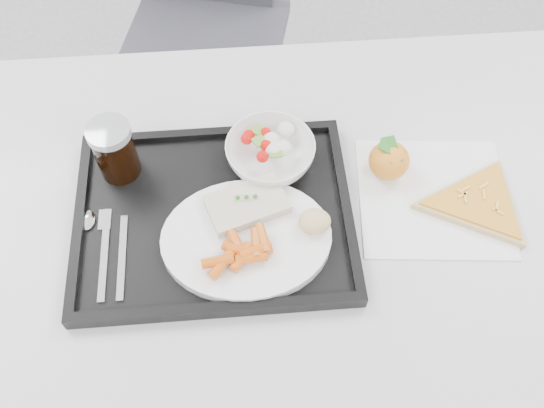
{
  "coord_description": "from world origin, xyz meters",
  "views": [
    {
      "loc": [
        -0.05,
        -0.23,
        1.61
      ],
      "look_at": [
        -0.01,
        0.31,
        0.77
      ],
      "focal_mm": 40.0,
      "sensor_mm": 36.0,
      "label": 1
    }
  ],
  "objects_px": {
    "tray": "(214,216)",
    "cola_glass": "(114,149)",
    "table": "(277,233)",
    "salad_bowl": "(270,153)",
    "pizza_slice": "(478,203)",
    "chair": "(199,3)",
    "dinner_plate": "(246,239)",
    "tangerine": "(389,160)"
  },
  "relations": [
    {
      "from": "pizza_slice",
      "to": "tangerine",
      "type": "bearing_deg",
      "value": 149.59
    },
    {
      "from": "tray",
      "to": "tangerine",
      "type": "relative_size",
      "value": 5.27
    },
    {
      "from": "tangerine",
      "to": "table",
      "type": "bearing_deg",
      "value": -160.67
    },
    {
      "from": "chair",
      "to": "tangerine",
      "type": "xyz_separation_m",
      "value": [
        0.34,
        -0.74,
        0.25
      ]
    },
    {
      "from": "dinner_plate",
      "to": "pizza_slice",
      "type": "height_order",
      "value": "dinner_plate"
    },
    {
      "from": "table",
      "to": "tray",
      "type": "distance_m",
      "value": 0.13
    },
    {
      "from": "tangerine",
      "to": "pizza_slice",
      "type": "distance_m",
      "value": 0.16
    },
    {
      "from": "salad_bowl",
      "to": "pizza_slice",
      "type": "xyz_separation_m",
      "value": [
        0.34,
        -0.11,
        -0.03
      ]
    },
    {
      "from": "tangerine",
      "to": "cola_glass",
      "type": "bearing_deg",
      "value": 175.98
    },
    {
      "from": "table",
      "to": "salad_bowl",
      "type": "distance_m",
      "value": 0.14
    },
    {
      "from": "dinner_plate",
      "to": "tray",
      "type": "bearing_deg",
      "value": 132.55
    },
    {
      "from": "table",
      "to": "tray",
      "type": "height_order",
      "value": "tray"
    },
    {
      "from": "salad_bowl",
      "to": "tangerine",
      "type": "xyz_separation_m",
      "value": [
        0.2,
        -0.03,
        -0.0
      ]
    },
    {
      "from": "chair",
      "to": "salad_bowl",
      "type": "bearing_deg",
      "value": -79.19
    },
    {
      "from": "cola_glass",
      "to": "tangerine",
      "type": "relative_size",
      "value": 1.26
    },
    {
      "from": "dinner_plate",
      "to": "salad_bowl",
      "type": "relative_size",
      "value": 1.78
    },
    {
      "from": "table",
      "to": "tangerine",
      "type": "bearing_deg",
      "value": 19.33
    },
    {
      "from": "salad_bowl",
      "to": "cola_glass",
      "type": "xyz_separation_m",
      "value": [
        -0.26,
        0.0,
        0.03
      ]
    },
    {
      "from": "tray",
      "to": "cola_glass",
      "type": "xyz_separation_m",
      "value": [
        -0.16,
        0.1,
        0.06
      ]
    },
    {
      "from": "table",
      "to": "dinner_plate",
      "type": "distance_m",
      "value": 0.12
    },
    {
      "from": "tray",
      "to": "tangerine",
      "type": "bearing_deg",
      "value": 13.42
    },
    {
      "from": "chair",
      "to": "tangerine",
      "type": "relative_size",
      "value": 10.88
    },
    {
      "from": "cola_glass",
      "to": "tray",
      "type": "bearing_deg",
      "value": -33.67
    },
    {
      "from": "tray",
      "to": "dinner_plate",
      "type": "height_order",
      "value": "dinner_plate"
    },
    {
      "from": "chair",
      "to": "dinner_plate",
      "type": "xyz_separation_m",
      "value": [
        0.09,
        -0.87,
        0.24
      ]
    },
    {
      "from": "tray",
      "to": "cola_glass",
      "type": "distance_m",
      "value": 0.2
    },
    {
      "from": "tangerine",
      "to": "salad_bowl",
      "type": "bearing_deg",
      "value": 171.93
    },
    {
      "from": "tray",
      "to": "salad_bowl",
      "type": "bearing_deg",
      "value": 44.78
    },
    {
      "from": "dinner_plate",
      "to": "tangerine",
      "type": "height_order",
      "value": "tangerine"
    },
    {
      "from": "table",
      "to": "salad_bowl",
      "type": "bearing_deg",
      "value": 92.64
    },
    {
      "from": "tangerine",
      "to": "tray",
      "type": "bearing_deg",
      "value": -166.58
    },
    {
      "from": "chair",
      "to": "salad_bowl",
      "type": "height_order",
      "value": "chair"
    },
    {
      "from": "chair",
      "to": "tray",
      "type": "bearing_deg",
      "value": -87.5
    },
    {
      "from": "chair",
      "to": "pizza_slice",
      "type": "height_order",
      "value": "chair"
    },
    {
      "from": "dinner_plate",
      "to": "tangerine",
      "type": "relative_size",
      "value": 3.16
    },
    {
      "from": "dinner_plate",
      "to": "pizza_slice",
      "type": "bearing_deg",
      "value": 6.59
    },
    {
      "from": "table",
      "to": "tangerine",
      "type": "height_order",
      "value": "tangerine"
    },
    {
      "from": "dinner_plate",
      "to": "pizza_slice",
      "type": "xyz_separation_m",
      "value": [
        0.39,
        0.04,
        -0.01
      ]
    },
    {
      "from": "tray",
      "to": "cola_glass",
      "type": "relative_size",
      "value": 4.17
    },
    {
      "from": "dinner_plate",
      "to": "cola_glass",
      "type": "bearing_deg",
      "value": 142.41
    },
    {
      "from": "table",
      "to": "salad_bowl",
      "type": "relative_size",
      "value": 7.89
    },
    {
      "from": "cola_glass",
      "to": "tangerine",
      "type": "distance_m",
      "value": 0.46
    }
  ]
}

